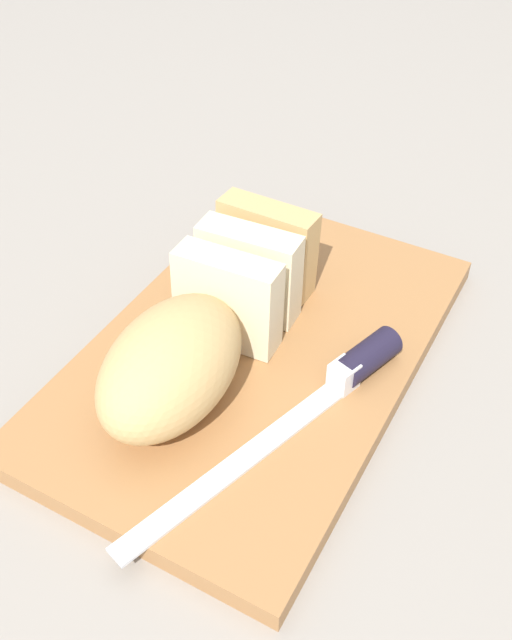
% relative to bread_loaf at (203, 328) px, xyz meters
% --- Properties ---
extents(ground_plane, '(3.00, 3.00, 0.00)m').
position_rel_bread_loaf_xyz_m(ground_plane, '(0.04, -0.03, -0.06)').
color(ground_plane, gray).
extents(cutting_board, '(0.40, 0.26, 0.02)m').
position_rel_bread_loaf_xyz_m(cutting_board, '(0.04, -0.03, -0.05)').
color(cutting_board, '#9E6B3D').
rests_on(cutting_board, ground_plane).
extents(bread_loaf, '(0.26, 0.10, 0.08)m').
position_rel_bread_loaf_xyz_m(bread_loaf, '(0.00, 0.00, 0.00)').
color(bread_loaf, tan).
rests_on(bread_loaf, cutting_board).
extents(bread_knife, '(0.28, 0.11, 0.03)m').
position_rel_bread_loaf_xyz_m(bread_knife, '(0.03, -0.11, -0.03)').
color(bread_knife, silver).
rests_on(bread_knife, cutting_board).
extents(crumb_near_knife, '(0.00, 0.00, 0.00)m').
position_rel_bread_loaf_xyz_m(crumb_near_knife, '(0.08, -0.02, -0.04)').
color(crumb_near_knife, tan).
rests_on(crumb_near_knife, cutting_board).
extents(crumb_near_loaf, '(0.00, 0.00, 0.00)m').
position_rel_bread_loaf_xyz_m(crumb_near_loaf, '(0.04, 0.03, -0.04)').
color(crumb_near_loaf, tan).
rests_on(crumb_near_loaf, cutting_board).
extents(crumb_stray_left, '(0.00, 0.00, 0.00)m').
position_rel_bread_loaf_xyz_m(crumb_stray_left, '(0.03, -0.01, -0.04)').
color(crumb_stray_left, tan).
rests_on(crumb_stray_left, cutting_board).
extents(crumb_stray_right, '(0.00, 0.00, 0.00)m').
position_rel_bread_loaf_xyz_m(crumb_stray_right, '(0.08, -0.04, -0.04)').
color(crumb_stray_right, tan).
rests_on(crumb_stray_right, cutting_board).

